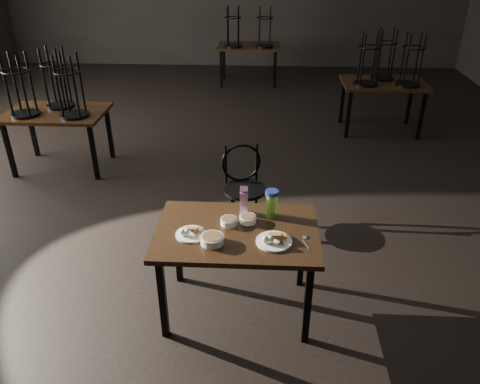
# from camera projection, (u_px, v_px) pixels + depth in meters

# --- Properties ---
(main_table) EXTENTS (1.20, 0.80, 0.75)m
(main_table) POSITION_uv_depth(u_px,v_px,m) (237.00, 239.00, 3.47)
(main_table) COLOR black
(main_table) RESTS_ON ground
(plate_left) EXTENTS (0.22, 0.22, 0.07)m
(plate_left) POSITION_uv_depth(u_px,v_px,m) (191.00, 233.00, 3.36)
(plate_left) COLOR white
(plate_left) RESTS_ON main_table
(plate_right) EXTENTS (0.26, 0.26, 0.08)m
(plate_right) POSITION_uv_depth(u_px,v_px,m) (274.00, 240.00, 3.28)
(plate_right) COLOR white
(plate_right) RESTS_ON main_table
(bowl_near) EXTENTS (0.12, 0.12, 0.05)m
(bowl_near) POSITION_uv_depth(u_px,v_px,m) (229.00, 221.00, 3.49)
(bowl_near) COLOR white
(bowl_near) RESTS_ON main_table
(bowl_far) EXTENTS (0.13, 0.13, 0.05)m
(bowl_far) POSITION_uv_depth(u_px,v_px,m) (248.00, 219.00, 3.52)
(bowl_far) COLOR white
(bowl_far) RESTS_ON main_table
(bowl_big) EXTENTS (0.17, 0.17, 0.06)m
(bowl_big) POSITION_uv_depth(u_px,v_px,m) (212.00, 239.00, 3.27)
(bowl_big) COLOR white
(bowl_big) RESTS_ON main_table
(juice_carton) EXTENTS (0.06, 0.06, 0.24)m
(juice_carton) POSITION_uv_depth(u_px,v_px,m) (244.00, 201.00, 3.59)
(juice_carton) COLOR #861870
(juice_carton) RESTS_ON main_table
(water_bottle) EXTENTS (0.11, 0.11, 0.22)m
(water_bottle) POSITION_uv_depth(u_px,v_px,m) (272.00, 203.00, 3.55)
(water_bottle) COLOR #74C63A
(water_bottle) RESTS_ON main_table
(spoon) EXTENTS (0.05, 0.18, 0.01)m
(spoon) POSITION_uv_depth(u_px,v_px,m) (305.00, 238.00, 3.34)
(spoon) COLOR silver
(spoon) RESTS_ON main_table
(bentwood_chair) EXTENTS (0.45, 0.44, 0.87)m
(bentwood_chair) POSITION_uv_depth(u_px,v_px,m) (243.00, 182.00, 4.60)
(bentwood_chair) COLOR black
(bentwood_chair) RESTS_ON ground
(bg_table_left) EXTENTS (1.20, 0.80, 1.48)m
(bg_table_left) POSITION_uv_depth(u_px,v_px,m) (55.00, 110.00, 5.69)
(bg_table_left) COLOR black
(bg_table_left) RESTS_ON ground
(bg_table_right) EXTENTS (1.20, 0.80, 1.48)m
(bg_table_right) POSITION_uv_depth(u_px,v_px,m) (385.00, 81.00, 6.81)
(bg_table_right) COLOR black
(bg_table_right) RESTS_ON ground
(bg_table_far) EXTENTS (1.20, 0.80, 1.48)m
(bg_table_far) POSITION_uv_depth(u_px,v_px,m) (249.00, 45.00, 9.07)
(bg_table_far) COLOR black
(bg_table_far) RESTS_ON ground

